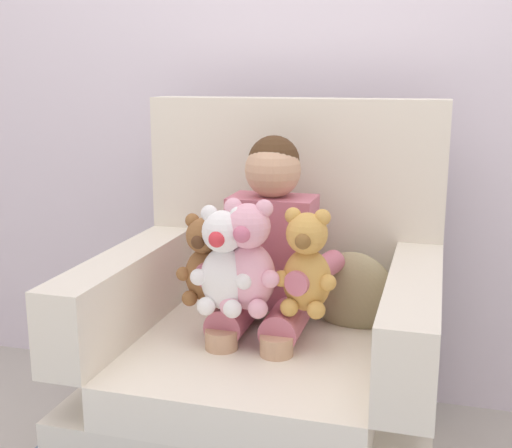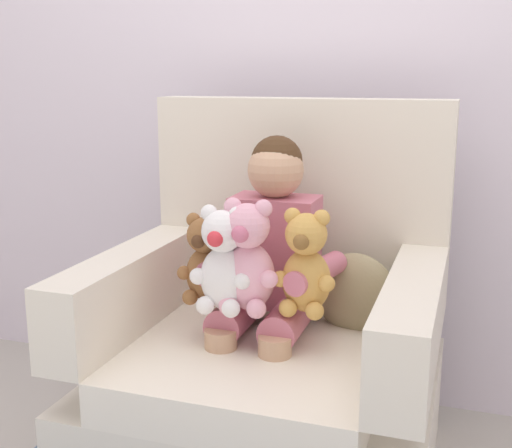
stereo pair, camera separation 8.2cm
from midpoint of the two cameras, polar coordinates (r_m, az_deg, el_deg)
name	(u,v)px [view 1 (the left image)]	position (r m, az deg, el deg)	size (l,w,h in m)	color
back_wall	(314,51)	(2.47, 4.11, 14.79)	(6.00, 0.10, 2.60)	silver
armchair	(270,360)	(2.06, 0.08, -11.79)	(0.98, 0.89, 1.14)	silver
seated_child	(267,261)	(1.97, -0.24, -3.20)	(0.45, 0.39, 0.82)	#C66B7F
plush_brown	(205,262)	(1.89, -5.74, -3.30)	(0.16, 0.13, 0.26)	brown
plush_honey	(307,265)	(1.81, 3.11, -3.55)	(0.18, 0.14, 0.30)	gold
plush_white	(224,263)	(1.82, -4.12, -3.40)	(0.18, 0.15, 0.30)	white
plush_pink	(248,260)	(1.81, -1.97, -3.12)	(0.19, 0.16, 0.32)	#EAA8BC
throw_pillow	(353,293)	(2.04, 7.25, -5.98)	(0.26, 0.12, 0.26)	#998C66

